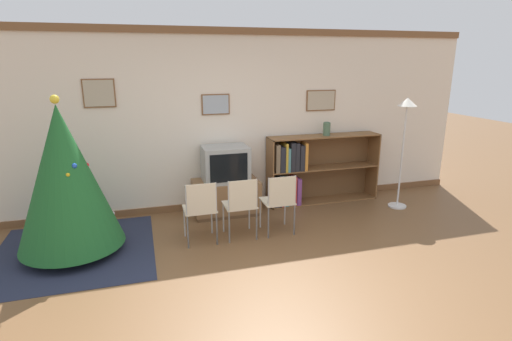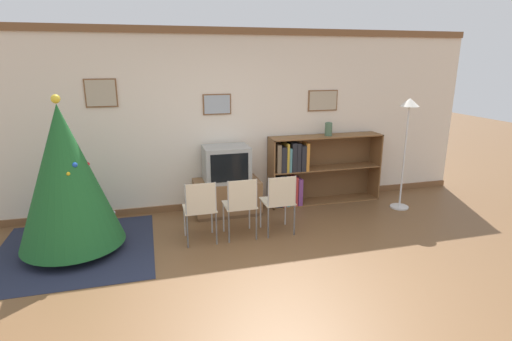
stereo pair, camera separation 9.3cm
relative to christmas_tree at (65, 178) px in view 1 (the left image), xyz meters
name	(u,v)px [view 1 (the left image)]	position (x,y,z in m)	size (l,w,h in m)	color
ground_plane	(270,295)	(1.99, -1.53, -0.94)	(24.00, 24.00, 0.00)	brown
wall_back	(217,121)	(1.99, 1.08, 0.41)	(8.35, 0.11, 2.70)	silver
area_rug	(75,252)	(0.00, 0.00, -0.94)	(1.85, 1.87, 0.01)	#23283D
christmas_tree	(65,178)	(0.00, 0.00, 0.00)	(1.19, 1.19, 1.88)	maroon
tv_console	(226,197)	(2.04, 0.74, -0.68)	(0.97, 0.55, 0.51)	brown
television	(225,164)	(2.04, 0.74, -0.17)	(0.66, 0.49, 0.52)	#9E9E99
folding_chair_left	(201,208)	(1.52, -0.19, -0.47)	(0.40, 0.40, 0.82)	beige
folding_chair_center	(241,204)	(2.04, -0.19, -0.47)	(0.40, 0.40, 0.82)	beige
folding_chair_right	(279,200)	(2.55, -0.19, -0.47)	(0.40, 0.40, 0.82)	beige
bookshelf	(303,170)	(3.33, 0.84, -0.39)	(1.84, 0.36, 1.09)	brown
vase	(327,129)	(3.70, 0.83, 0.26)	(0.11, 0.11, 0.21)	#47664C
standing_lamp	(405,125)	(4.70, 0.24, 0.37)	(0.28, 0.28, 1.71)	silver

